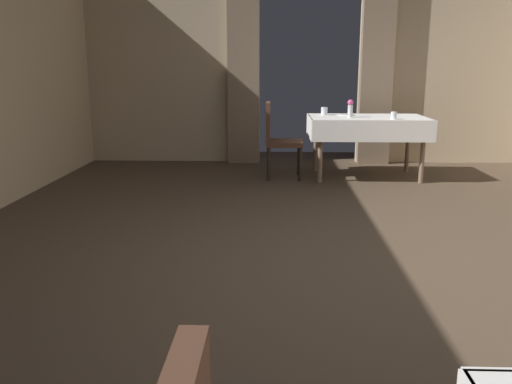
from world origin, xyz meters
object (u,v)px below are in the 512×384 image
(dining_table_mid, at_px, (367,124))
(flower_vase_mid, at_px, (350,108))
(glass_mid_d, at_px, (324,111))
(chair_mid_left, at_px, (278,136))
(glass_mid_c, at_px, (394,115))
(plate_mid_b, at_px, (347,115))

(dining_table_mid, height_order, flower_vase_mid, flower_vase_mid)
(flower_vase_mid, xyz_separation_m, glass_mid_d, (-0.28, 0.32, -0.07))
(glass_mid_d, bearing_deg, chair_mid_left, -151.95)
(chair_mid_left, bearing_deg, glass_mid_c, -9.53)
(dining_table_mid, height_order, glass_mid_c, glass_mid_c)
(chair_mid_left, distance_m, glass_mid_c, 1.39)
(chair_mid_left, height_order, glass_mid_c, chair_mid_left)
(dining_table_mid, relative_size, flower_vase_mid, 6.72)
(flower_vase_mid, bearing_deg, plate_mid_b, 90.88)
(glass_mid_c, distance_m, glass_mid_d, 0.93)
(chair_mid_left, bearing_deg, glass_mid_d, 28.05)
(flower_vase_mid, bearing_deg, glass_mid_d, 131.76)
(glass_mid_c, height_order, glass_mid_d, glass_mid_d)
(plate_mid_b, relative_size, glass_mid_c, 2.21)
(plate_mid_b, bearing_deg, chair_mid_left, -162.45)
(chair_mid_left, height_order, flower_vase_mid, flower_vase_mid)
(flower_vase_mid, distance_m, glass_mid_d, 0.43)
(flower_vase_mid, relative_size, glass_mid_d, 2.14)
(glass_mid_d, bearing_deg, dining_table_mid, -23.57)
(dining_table_mid, xyz_separation_m, chair_mid_left, (-1.10, -0.09, -0.15))
(dining_table_mid, height_order, glass_mid_d, glass_mid_d)
(chair_mid_left, height_order, plate_mid_b, chair_mid_left)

